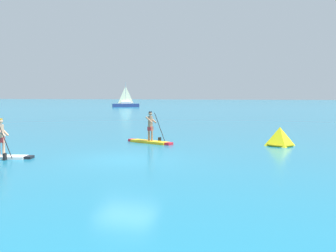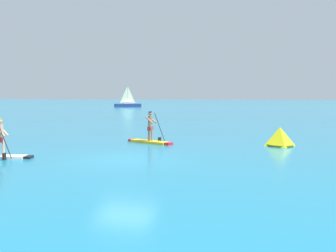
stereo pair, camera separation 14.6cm
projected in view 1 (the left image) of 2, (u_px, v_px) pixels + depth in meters
name	position (u px, v px, depth m)	size (l,w,h in m)	color
ground	(126.00, 159.00, 15.73)	(440.00, 440.00, 0.00)	#196B8C
paddleboarder_near_left	(0.00, 150.00, 15.92)	(2.86, 1.19, 1.79)	white
paddleboarder_mid_center	(150.00, 137.00, 21.03)	(2.96, 1.48, 1.79)	yellow
race_marker_buoy	(280.00, 138.00, 19.95)	(1.54, 1.54, 1.00)	yellow
sailboat_left_horizon	(126.00, 104.00, 85.09)	(6.04, 4.16, 5.67)	navy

